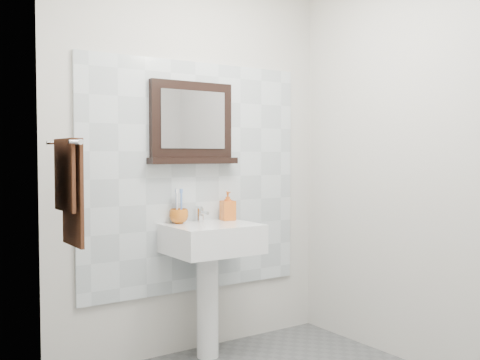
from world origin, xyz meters
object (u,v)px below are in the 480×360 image
(pedestal_sink, at_px, (211,253))
(soap_dispenser, at_px, (228,206))
(framed_mirror, at_px, (192,125))
(hand_towel, at_px, (69,184))
(toothbrush_cup, at_px, (179,216))

(pedestal_sink, relative_size, soap_dispenser, 4.99)
(pedestal_sink, height_order, framed_mirror, framed_mirror)
(hand_towel, bearing_deg, pedestal_sink, 9.02)
(framed_mirror, xyz_separation_m, hand_towel, (-0.90, -0.33, -0.34))
(pedestal_sink, xyz_separation_m, soap_dispenser, (0.20, 0.12, 0.28))
(soap_dispenser, relative_size, framed_mirror, 0.31)
(toothbrush_cup, xyz_separation_m, soap_dispenser, (0.36, -0.02, 0.05))
(framed_mirror, bearing_deg, hand_towel, -159.64)
(pedestal_sink, bearing_deg, hand_towel, -170.98)
(framed_mirror, height_order, hand_towel, framed_mirror)
(pedestal_sink, bearing_deg, toothbrush_cup, 137.93)
(pedestal_sink, distance_m, hand_towel, 1.06)
(soap_dispenser, bearing_deg, hand_towel, -156.65)
(pedestal_sink, xyz_separation_m, toothbrush_cup, (-0.15, 0.14, 0.23))
(pedestal_sink, distance_m, soap_dispenser, 0.36)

